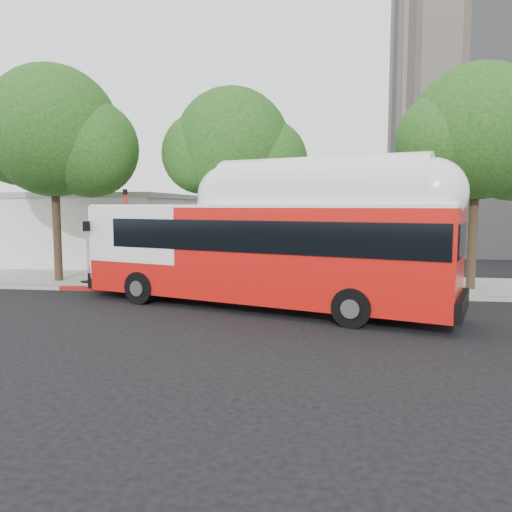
{
  "coord_description": "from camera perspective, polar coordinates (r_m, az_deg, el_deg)",
  "views": [
    {
      "loc": [
        3.14,
        -15.56,
        3.55
      ],
      "look_at": [
        0.47,
        3.0,
        1.65
      ],
      "focal_mm": 35.0,
      "sensor_mm": 36.0,
      "label": 1
    }
  ],
  "objects": [
    {
      "name": "ground",
      "position": [
        16.26,
        -3.18,
        -6.83
      ],
      "size": [
        120.0,
        120.0,
        0.0
      ],
      "primitive_type": "plane",
      "color": "black",
      "rests_on": "ground"
    },
    {
      "name": "sidewalk",
      "position": [
        22.55,
        0.08,
        -3.08
      ],
      "size": [
        60.0,
        5.0,
        0.15
      ],
      "primitive_type": "cube",
      "color": "gray",
      "rests_on": "ground"
    },
    {
      "name": "curb_strip",
      "position": [
        20.01,
        -0.98,
        -4.21
      ],
      "size": [
        60.0,
        0.3,
        0.15
      ],
      "primitive_type": "cube",
      "color": "gray",
      "rests_on": "ground"
    },
    {
      "name": "red_curb_segment",
      "position": [
        20.7,
        -9.22,
        -3.94
      ],
      "size": [
        10.0,
        0.32,
        0.16
      ],
      "primitive_type": "cube",
      "color": "maroon",
      "rests_on": "ground"
    },
    {
      "name": "street_tree_left",
      "position": [
        24.32,
        -21.1,
        12.62
      ],
      "size": [
        6.67,
        5.8,
        9.74
      ],
      "color": "#2D2116",
      "rests_on": "ground"
    },
    {
      "name": "street_tree_mid",
      "position": [
        22.06,
        -1.65,
        11.92
      ],
      "size": [
        5.75,
        5.0,
        8.62
      ],
      "color": "#2D2116",
      "rests_on": "ground"
    },
    {
      "name": "street_tree_right",
      "position": [
        22.48,
        24.98,
        12.17
      ],
      "size": [
        6.21,
        5.4,
        9.18
      ],
      "color": "#2D2116",
      "rests_on": "ground"
    },
    {
      "name": "low_commercial_bldg",
      "position": [
        34.2,
        -21.94,
        3.03
      ],
      "size": [
        16.2,
        10.2,
        4.25
      ],
      "color": "silver",
      "rests_on": "ground"
    },
    {
      "name": "transit_bus",
      "position": [
        17.1,
        0.7,
        0.31
      ],
      "size": [
        13.92,
        6.75,
        4.1
      ],
      "rotation": [
        0.0,
        0.0,
        -0.32
      ],
      "color": "red",
      "rests_on": "ground"
    },
    {
      "name": "signal_pole",
      "position": [
        21.85,
        -14.59,
        2.0
      ],
      "size": [
        0.12,
        0.4,
        4.24
      ],
      "color": "red",
      "rests_on": "ground"
    }
  ]
}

